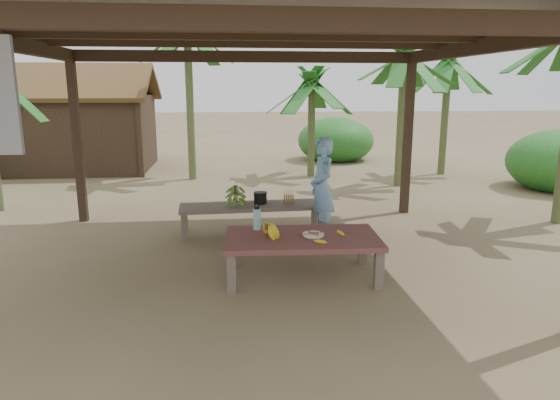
{
  "coord_description": "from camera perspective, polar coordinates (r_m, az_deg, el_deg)",
  "views": [
    {
      "loc": [
        -0.38,
        -6.18,
        2.21
      ],
      "look_at": [
        0.3,
        0.02,
        0.8
      ],
      "focal_mm": 32.0,
      "sensor_mm": 36.0,
      "label": 1
    }
  ],
  "objects": [
    {
      "name": "hut",
      "position": [
        14.81,
        -22.53,
        7.51
      ],
      "size": [
        4.4,
        3.43,
        2.85
      ],
      "color": "black",
      "rests_on": "ground"
    },
    {
      "name": "cooking_pot",
      "position": [
        7.73,
        -2.27,
        0.23
      ],
      "size": [
        0.2,
        0.2,
        0.17
      ],
      "primitive_type": "cylinder",
      "color": "black",
      "rests_on": "bench"
    },
    {
      "name": "woman",
      "position": [
        7.41,
        4.83,
        1.37
      ],
      "size": [
        0.43,
        0.59,
        1.51
      ],
      "primitive_type": "imported",
      "rotation": [
        0.0,
        0.0,
        -1.44
      ],
      "color": "#72A4D8",
      "rests_on": "ground"
    },
    {
      "name": "plate",
      "position": [
        5.89,
        3.82,
        -3.97
      ],
      "size": [
        0.25,
        0.25,
        0.04
      ],
      "color": "white",
      "rests_on": "work_table"
    },
    {
      "name": "loose_banana_front",
      "position": [
        5.62,
        4.67,
        -4.77
      ],
      "size": [
        0.15,
        0.07,
        0.04
      ],
      "primitive_type": "ellipsoid",
      "rotation": [
        0.0,
        0.0,
        1.38
      ],
      "color": "yellow",
      "rests_on": "work_table"
    },
    {
      "name": "banana_plant_nw",
      "position": [
        12.32,
        -10.53,
        17.55
      ],
      "size": [
        1.8,
        1.8,
        3.79
      ],
      "color": "#596638",
      "rests_on": "ground"
    },
    {
      "name": "loose_banana_side",
      "position": [
        5.98,
        6.95,
        -3.76
      ],
      "size": [
        0.09,
        0.15,
        0.04
      ],
      "primitive_type": "ellipsoid",
      "rotation": [
        0.0,
        0.0,
        0.35
      ],
      "color": "yellow",
      "rests_on": "work_table"
    },
    {
      "name": "green_banana_stalk",
      "position": [
        7.61,
        -5.07,
        0.58
      ],
      "size": [
        0.3,
        0.3,
        0.33
      ],
      "primitive_type": null,
      "rotation": [
        0.0,
        0.0,
        0.05
      ],
      "color": "#598C2D",
      "rests_on": "bench"
    },
    {
      "name": "water_flask",
      "position": [
        6.14,
        -2.65,
        -2.1
      ],
      "size": [
        0.09,
        0.09,
        0.33
      ],
      "color": "#3EA3C1",
      "rests_on": "work_table"
    },
    {
      "name": "banana_plant_n",
      "position": [
        12.61,
        3.66,
        12.25
      ],
      "size": [
        1.8,
        1.8,
        2.58
      ],
      "color": "#596638",
      "rests_on": "ground"
    },
    {
      "name": "ground",
      "position": [
        6.57,
        -2.56,
        -6.91
      ],
      "size": [
        80.0,
        80.0,
        0.0
      ],
      "primitive_type": "plane",
      "color": "brown",
      "rests_on": "ground"
    },
    {
      "name": "banana_plant_ne",
      "position": [
        11.59,
        13.98,
        14.67
      ],
      "size": [
        1.8,
        1.8,
        3.16
      ],
      "color": "#596638",
      "rests_on": "ground"
    },
    {
      "name": "bench",
      "position": [
        7.68,
        -3.21,
        -0.95
      ],
      "size": [
        2.23,
        0.7,
        0.45
      ],
      "rotation": [
        0.0,
        0.0,
        0.05
      ],
      "color": "brown",
      "rests_on": "ground"
    },
    {
      "name": "work_table",
      "position": [
        5.91,
        2.56,
        -4.75
      ],
      "size": [
        1.85,
        1.09,
        0.5
      ],
      "rotation": [
        0.0,
        0.0,
        -0.05
      ],
      "color": "brown",
      "rests_on": "ground"
    },
    {
      "name": "banana_plant_far",
      "position": [
        13.52,
        18.66,
        13.76
      ],
      "size": [
        1.8,
        1.8,
        3.09
      ],
      "color": "#596638",
      "rests_on": "ground"
    },
    {
      "name": "skewer_rack",
      "position": [
        7.66,
        1.01,
        0.39
      ],
      "size": [
        0.18,
        0.09,
        0.24
      ],
      "primitive_type": null,
      "rotation": [
        0.0,
        0.0,
        0.05
      ],
      "color": "#A57F47",
      "rests_on": "bench"
    },
    {
      "name": "pavilion",
      "position": [
        6.2,
        -2.95,
        17.99
      ],
      "size": [
        6.6,
        5.6,
        2.95
      ],
      "color": "black",
      "rests_on": "ground"
    },
    {
      "name": "ripe_banana_bunch",
      "position": [
        5.81,
        -1.57,
        -3.44
      ],
      "size": [
        0.34,
        0.31,
        0.18
      ],
      "primitive_type": null,
      "rotation": [
        0.0,
        0.0,
        0.2
      ],
      "color": "yellow",
      "rests_on": "work_table"
    }
  ]
}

